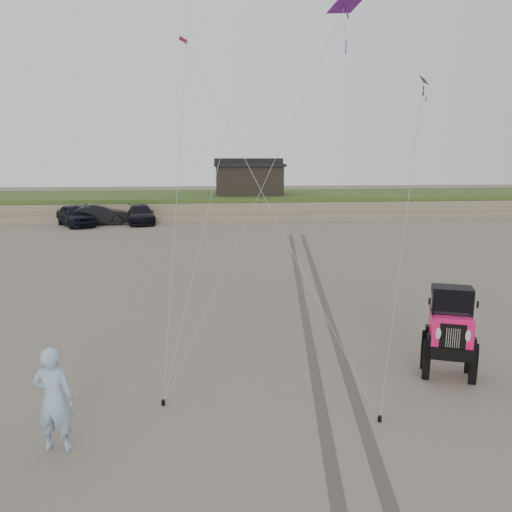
{
  "coord_description": "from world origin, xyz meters",
  "views": [
    {
      "loc": [
        -1.96,
        -10.24,
        5.27
      ],
      "look_at": [
        -0.65,
        3.0,
        2.6
      ],
      "focal_mm": 35.0,
      "sensor_mm": 36.0,
      "label": 1
    }
  ],
  "objects_px": {
    "truck_c": "(141,214)",
    "jeep": "(449,342)",
    "man": "(54,399)",
    "cabin": "(249,178)",
    "truck_b": "(98,215)",
    "truck_a": "(76,215)"
  },
  "relations": [
    {
      "from": "truck_c",
      "to": "jeep",
      "type": "height_order",
      "value": "jeep"
    },
    {
      "from": "cabin",
      "to": "truck_b",
      "type": "distance_m",
      "value": 14.73
    },
    {
      "from": "cabin",
      "to": "man",
      "type": "height_order",
      "value": "cabin"
    },
    {
      "from": "truck_c",
      "to": "jeep",
      "type": "relative_size",
      "value": 1.05
    },
    {
      "from": "truck_a",
      "to": "man",
      "type": "bearing_deg",
      "value": -107.64
    },
    {
      "from": "truck_a",
      "to": "jeep",
      "type": "bearing_deg",
      "value": -91.86
    },
    {
      "from": "truck_c",
      "to": "jeep",
      "type": "xyz_separation_m",
      "value": [
        10.99,
        -29.38,
        0.16
      ]
    },
    {
      "from": "truck_a",
      "to": "cabin",
      "type": "bearing_deg",
      "value": -1.01
    },
    {
      "from": "jeep",
      "to": "man",
      "type": "distance_m",
      "value": 8.84
    },
    {
      "from": "truck_a",
      "to": "man",
      "type": "xyz_separation_m",
      "value": [
        7.21,
        -30.63,
        0.16
      ]
    },
    {
      "from": "truck_b",
      "to": "truck_c",
      "type": "xyz_separation_m",
      "value": [
        3.18,
        0.54,
        -0.07
      ]
    },
    {
      "from": "truck_c",
      "to": "jeep",
      "type": "bearing_deg",
      "value": -79.92
    },
    {
      "from": "man",
      "to": "truck_a",
      "type": "bearing_deg",
      "value": -70.65
    },
    {
      "from": "truck_c",
      "to": "man",
      "type": "bearing_deg",
      "value": -96.01
    },
    {
      "from": "cabin",
      "to": "truck_b",
      "type": "relative_size",
      "value": 1.33
    },
    {
      "from": "cabin",
      "to": "man",
      "type": "distance_m",
      "value": 39.32
    },
    {
      "from": "truck_c",
      "to": "man",
      "type": "height_order",
      "value": "man"
    },
    {
      "from": "truck_b",
      "to": "man",
      "type": "xyz_separation_m",
      "value": [
        5.62,
        -31.08,
        0.2
      ]
    },
    {
      "from": "truck_a",
      "to": "truck_c",
      "type": "height_order",
      "value": "truck_a"
    },
    {
      "from": "cabin",
      "to": "jeep",
      "type": "bearing_deg",
      "value": -87.2
    },
    {
      "from": "truck_a",
      "to": "man",
      "type": "distance_m",
      "value": 31.47
    },
    {
      "from": "truck_b",
      "to": "man",
      "type": "relative_size",
      "value": 2.43
    }
  ]
}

